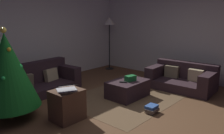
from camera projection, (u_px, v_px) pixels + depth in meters
name	position (u px, v px, depth m)	size (l,w,h in m)	color
ground_plane	(120.00, 113.00, 4.37)	(6.40, 6.40, 0.00)	brown
rear_partition	(30.00, 35.00, 6.11)	(6.40, 0.12, 2.60)	beige
corner_partition	(192.00, 34.00, 6.38)	(0.12, 6.40, 2.60)	beige
couch_left	(39.00, 81.00, 5.51)	(1.88, 0.99, 0.71)	#2D1E23
couch_right	(182.00, 78.00, 5.83)	(0.99, 1.62, 0.64)	#2D1E23
ottoman	(128.00, 89.00, 5.20)	(0.90, 0.63, 0.38)	#2D1E23
gift_box	(130.00, 78.00, 5.13)	(0.24, 0.15, 0.12)	#19662D
tv_remote	(123.00, 82.00, 5.01)	(0.05, 0.16, 0.02)	black
christmas_tree	(7.00, 71.00, 3.97)	(1.06, 1.06, 1.63)	brown
side_table	(67.00, 105.00, 4.04)	(0.52, 0.44, 0.55)	#4C3323
laptop	(67.00, 88.00, 3.92)	(0.47, 0.50, 0.18)	silver
book_stack	(152.00, 109.00, 4.39)	(0.27, 0.22, 0.14)	beige
corner_lamp	(109.00, 25.00, 7.64)	(0.36, 0.36, 1.75)	black
area_rug	(128.00, 97.00, 5.24)	(2.60, 2.00, 0.01)	brown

